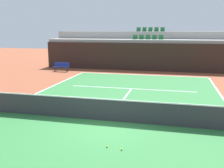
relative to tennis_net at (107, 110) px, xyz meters
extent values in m
plane|color=brown|center=(0.00, 0.00, -0.51)|extent=(80.00, 80.00, 0.00)
cube|color=#2D7238|center=(0.00, 0.00, -0.50)|extent=(11.00, 24.00, 0.01)
cube|color=white|center=(0.00, 11.95, -0.50)|extent=(11.00, 0.10, 0.00)
cube|color=white|center=(0.00, 6.40, -0.50)|extent=(8.26, 0.10, 0.00)
cube|color=white|center=(0.00, 3.20, -0.50)|extent=(0.10, 6.40, 0.00)
cube|color=black|center=(0.00, 14.55, 0.80)|extent=(20.04, 0.30, 2.61)
cube|color=#9E9E99|center=(0.00, 15.90, 0.95)|extent=(20.04, 2.40, 2.91)
cube|color=#9E9E99|center=(0.00, 18.30, 1.33)|extent=(20.04, 2.40, 3.67)
cube|color=#1E6633|center=(-1.28, 15.90, 2.42)|extent=(0.44, 0.44, 0.04)
cube|color=#1E6633|center=(-1.28, 16.10, 2.64)|extent=(0.44, 0.04, 0.40)
cube|color=#1E6633|center=(-0.64, 15.90, 2.42)|extent=(0.44, 0.44, 0.04)
cube|color=#1E6633|center=(-0.64, 16.10, 2.64)|extent=(0.44, 0.04, 0.40)
cube|color=#1E6633|center=(0.00, 15.90, 2.42)|extent=(0.44, 0.44, 0.04)
cube|color=#1E6633|center=(0.00, 16.10, 2.64)|extent=(0.44, 0.04, 0.40)
cube|color=#1E6633|center=(0.64, 15.90, 2.42)|extent=(0.44, 0.44, 0.04)
cube|color=#1E6633|center=(0.64, 16.10, 2.64)|extent=(0.44, 0.04, 0.40)
cube|color=#1E6633|center=(1.28, 15.90, 2.42)|extent=(0.44, 0.44, 0.04)
cube|color=#1E6633|center=(1.28, 16.10, 2.64)|extent=(0.44, 0.04, 0.40)
cube|color=#1E6633|center=(-1.28, 18.30, 3.18)|extent=(0.44, 0.44, 0.04)
cube|color=#1E6633|center=(-1.28, 18.50, 3.40)|extent=(0.44, 0.04, 0.40)
cube|color=#1E6633|center=(-0.64, 18.30, 3.18)|extent=(0.44, 0.44, 0.04)
cube|color=#1E6633|center=(-0.64, 18.50, 3.40)|extent=(0.44, 0.04, 0.40)
cube|color=#1E6633|center=(0.00, 18.30, 3.18)|extent=(0.44, 0.44, 0.04)
cube|color=#1E6633|center=(0.00, 18.50, 3.40)|extent=(0.44, 0.04, 0.40)
cube|color=#1E6633|center=(0.64, 18.30, 3.18)|extent=(0.44, 0.44, 0.04)
cube|color=#1E6633|center=(0.64, 18.50, 3.40)|extent=(0.44, 0.04, 0.40)
cube|color=#1E6633|center=(1.28, 18.30, 3.18)|extent=(0.44, 0.44, 0.04)
cube|color=#1E6633|center=(1.28, 18.50, 3.40)|extent=(0.44, 0.04, 0.40)
cube|color=#333338|center=(0.00, 0.00, -0.04)|extent=(10.90, 0.02, 0.92)
cube|color=white|center=(0.00, 0.00, 0.45)|extent=(10.90, 0.04, 0.05)
cube|color=navy|center=(-7.60, 12.16, -0.06)|extent=(1.50, 0.40, 0.05)
cube|color=navy|center=(-7.60, 12.34, 0.16)|extent=(1.50, 0.04, 0.36)
cube|color=#2D2D33|center=(-8.20, 12.02, -0.30)|extent=(0.06, 0.06, 0.42)
cube|color=#2D2D33|center=(-7.00, 12.02, -0.30)|extent=(0.06, 0.06, 0.42)
cube|color=#2D2D33|center=(-8.20, 12.30, -0.30)|extent=(0.06, 0.06, 0.42)
cube|color=#2D2D33|center=(-7.00, 12.30, -0.30)|extent=(0.06, 0.06, 0.42)
sphere|color=#CCE033|center=(0.65, -2.52, -0.47)|extent=(0.07, 0.07, 0.07)
sphere|color=#CCE033|center=(1.16, -2.60, -0.47)|extent=(0.07, 0.07, 0.07)
camera|label=1|loc=(2.68, -10.28, 3.30)|focal=41.96mm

